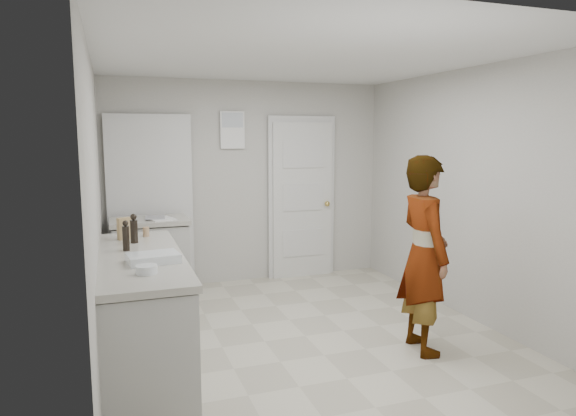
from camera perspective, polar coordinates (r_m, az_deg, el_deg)
name	(u,v)px	position (r m, az deg, el deg)	size (l,w,h in m)	color
ground	(305,336)	(4.88, 1.91, -14.01)	(4.00, 4.00, 0.00)	#ADA791
room_shell	(236,201)	(6.39, -5.81, 0.75)	(4.00, 4.00, 4.00)	beige
main_counter	(142,317)	(4.26, -15.91, -11.55)	(0.64, 1.96, 0.93)	#AFAFAA
side_counter	(151,263)	(5.95, -14.99, -5.88)	(0.84, 0.61, 0.93)	#AFAFAA
person	(424,255)	(4.50, 14.88, -5.03)	(0.61, 0.40, 1.68)	silver
cake_mix_box	(124,229)	(4.75, -17.71, -2.19)	(0.12, 0.05, 0.19)	#A88654
spice_jar	(146,232)	(4.84, -15.50, -2.56)	(0.06, 0.06, 0.09)	tan
oil_cruet_a	(134,229)	(4.57, -16.74, -2.26)	(0.06, 0.06, 0.25)	black
oil_cruet_b	(126,236)	(4.28, -17.57, -3.01)	(0.05, 0.05, 0.25)	black
baking_dish	(153,258)	(3.86, -14.75, -5.42)	(0.39, 0.29, 0.06)	silver
egg_bowl	(147,269)	(3.56, -15.45, -6.59)	(0.14, 0.14, 0.06)	silver
papers	(161,219)	(5.80, -13.92, -1.15)	(0.25, 0.32, 0.01)	white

